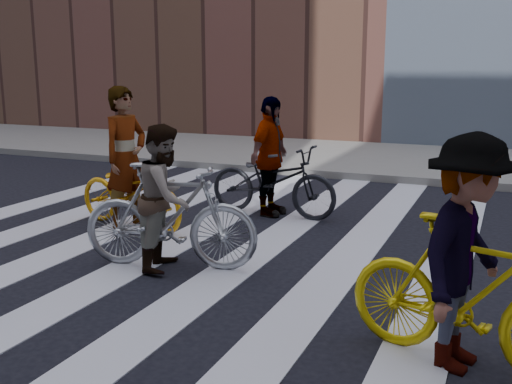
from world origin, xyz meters
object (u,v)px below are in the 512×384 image
Objects in this scene: bike_silver_mid at (170,216)px; rider_mid at (165,197)px; bike_yellow_right at (470,295)px; rider_left at (126,158)px; rider_rear at (270,157)px; bike_yellow_left at (130,192)px; rider_right at (466,254)px; bike_dark_rear at (273,181)px.

rider_mid is at bearing 76.80° from bike_silver_mid.
bike_silver_mid is 1.04× the size of bike_yellow_right.
bike_yellow_right is at bearing -121.63° from rider_mid.
rider_mid is at bearing -120.31° from rider_left.
rider_rear is (-3.14, 3.81, 0.32)m from bike_yellow_right.
rider_rear is (0.16, 2.71, 0.09)m from rider_mid.
rider_left is (-4.73, 2.39, 0.41)m from bike_yellow_right.
bike_yellow_left is 2.13m from rider_rear.
rider_right is at bearing -121.89° from rider_mid.
bike_dark_rear is (1.59, 1.43, 0.03)m from bike_yellow_left.
rider_right is at bearing -105.28° from rider_left.
rider_left is 5.25m from rider_right.
rider_left reaches higher than rider_mid.
rider_right is at bearing -122.17° from bike_silver_mid.
bike_dark_rear is 4.89m from rider_right.
bike_silver_mid is 2.72m from bike_dark_rear.
bike_yellow_left is 1.92m from bike_silver_mid.
rider_right reaches higher than bike_yellow_left.
bike_yellow_right is at bearing -74.96° from rider_right.
rider_left is at bearing 78.02° from rider_right.
bike_yellow_left is 0.97× the size of bike_silver_mid.
rider_left is 1.22× the size of rider_mid.
bike_yellow_left is 0.49m from rider_left.
rider_mid is 2.72m from rider_rear.
bike_dark_rear is at bearing -36.29° from bike_yellow_left.
bike_dark_rear is 1.14× the size of rider_rear.
rider_rear is at bearing -35.37° from bike_yellow_left.
rider_left reaches higher than bike_dark_rear.
bike_silver_mid is 0.22m from rider_mid.
rider_mid is at bearing -179.44° from rider_rear.
rider_mid is at bearing 86.61° from bike_yellow_right.
bike_yellow_right is 1.07× the size of rider_rear.
bike_dark_rear is at bearing -17.67° from rider_mid.
rider_mid is (1.42, -1.28, -0.18)m from rider_left.
rider_left is at bearing 34.77° from rider_mid.
bike_yellow_right is 1.19× the size of rider_mid.
rider_mid is (-0.21, -2.71, 0.27)m from bike_dark_rear.
rider_left reaches higher than rider_right.
rider_mid reaches higher than bike_dark_rear.
rider_rear is at bearing 93.98° from bike_dark_rear.
bike_yellow_left is at bearing 136.88° from rider_rear.
bike_yellow_left is at bearing 77.78° from rider_right.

